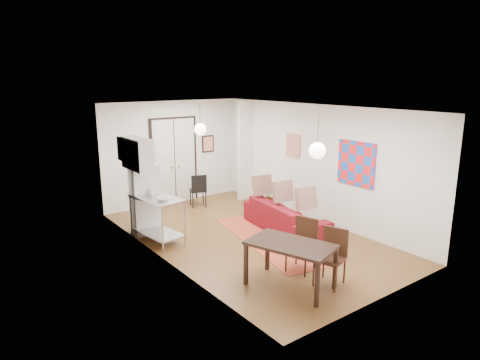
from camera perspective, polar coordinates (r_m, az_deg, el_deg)
floor at (r=9.79m, az=1.12°, el=-7.56°), size 7.00×7.00×0.00m
ceiling at (r=9.16m, az=1.21°, el=9.62°), size 4.20×7.00×0.02m
wall_back at (r=12.27m, az=-8.89°, el=3.64°), size 4.20×0.02×2.90m
wall_front at (r=7.03m, az=18.93°, el=-4.38°), size 4.20×0.02×2.90m
wall_left at (r=8.29m, az=-10.41°, el=-1.19°), size 0.02×7.00×2.90m
wall_right at (r=10.75m, az=10.06°, el=2.20°), size 0.02×7.00×2.90m
double_doors at (r=12.28m, az=-8.75°, el=2.46°), size 1.44×0.06×2.50m
stub_partition at (r=12.46m, az=0.73°, el=3.95°), size 0.50×0.10×2.90m
wall_cabinet at (r=9.61m, az=-13.54°, el=3.42°), size 0.35×1.00×0.70m
painting_popart at (r=9.90m, az=15.25°, el=2.14°), size 0.05×1.00×1.00m
painting_abstract at (r=11.23m, az=7.09°, el=4.60°), size 0.05×0.50×0.60m
poster_back at (r=12.79m, az=-4.28°, el=4.84°), size 0.40×0.03×0.50m
print_left at (r=10.00m, az=-15.49°, el=3.98°), size 0.03×0.44×0.54m
pendant_back at (r=10.86m, az=-5.32°, el=6.74°), size 0.30×0.30×0.80m
pendant_front at (r=7.76m, az=10.28°, el=3.87°), size 0.30×0.30×0.80m
kilim_rug at (r=9.69m, az=4.35°, el=-7.81°), size 1.99×3.72×0.01m
sofa at (r=10.13m, az=6.08°, el=-4.82°), size 2.50×1.26×0.70m
coffee_table at (r=11.05m, az=3.38°, el=-3.37°), size 0.93×0.76×0.36m
potted_plant at (r=11.05m, az=3.80°, el=-2.16°), size 0.39×0.41×0.36m
kitchen_counter at (r=9.52m, az=-11.02°, el=-4.22°), size 0.83×1.38×1.00m
bowl at (r=9.16m, az=-10.30°, el=-2.51°), size 0.31×0.31×0.06m
soap_bottle at (r=9.62m, az=-11.78°, el=-1.34°), size 0.13×0.12×0.21m
fridge at (r=10.03m, az=-12.62°, el=-2.44°), size 0.65×0.65×1.64m
dining_table at (r=7.37m, az=6.76°, el=-9.01°), size 1.24×1.63×0.80m
dining_chair_near at (r=8.11m, az=7.67°, el=-7.94°), size 0.59×0.73×0.99m
dining_chair_far at (r=7.66m, az=11.35°, el=-9.39°), size 0.59×0.73×0.99m
black_side_chair at (r=12.04m, az=-5.86°, el=-0.89°), size 0.54×0.55×0.93m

